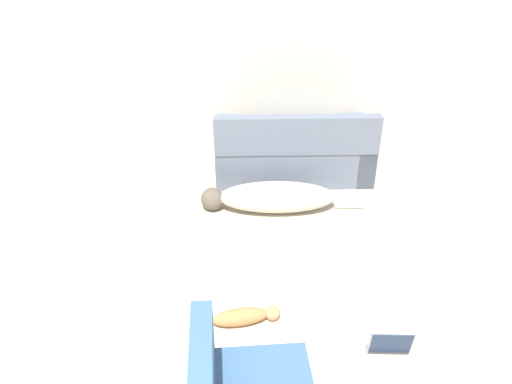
# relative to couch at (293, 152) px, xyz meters

# --- Properties ---
(wall_back) EXTENTS (6.49, 0.06, 2.41)m
(wall_back) POSITION_rel_couch_xyz_m (-0.60, 0.67, 0.93)
(wall_back) COLOR beige
(wall_back) RESTS_ON ground_plane
(couch) EXTENTS (1.81, 1.00, 0.85)m
(couch) POSITION_rel_couch_xyz_m (0.00, 0.00, 0.00)
(couch) COLOR slate
(couch) RESTS_ON ground_plane
(dog) EXTENTS (1.69, 0.51, 0.28)m
(dog) POSITION_rel_couch_xyz_m (-0.23, -0.78, -0.14)
(dog) COLOR beige
(dog) RESTS_ON ground_plane
(cat) EXTENTS (0.63, 0.25, 0.13)m
(cat) POSITION_rel_couch_xyz_m (-0.40, -2.42, -0.21)
(cat) COLOR #BC7A47
(cat) RESTS_ON ground_plane
(laptop_open) EXTENTS (0.31, 0.31, 0.26)m
(laptop_open) POSITION_rel_couch_xyz_m (0.62, -2.77, -0.19)
(laptop_open) COLOR #B7B7BC
(laptop_open) RESTS_ON ground_plane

